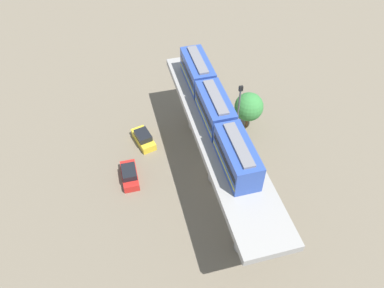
{
  "coord_description": "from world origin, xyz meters",
  "views": [
    {
      "loc": [
        9.88,
        26.28,
        34.94
      ],
      "look_at": [
        2.5,
        -1.77,
        4.73
      ],
      "focal_mm": 34.75,
      "sensor_mm": 36.0,
      "label": 1
    }
  ],
  "objects_px": {
    "train": "(215,109)",
    "signal_post": "(237,119)",
    "parked_car_yellow": "(143,138)",
    "tree_near_viaduct": "(249,107)",
    "parked_car_red": "(130,175)"
  },
  "relations": [
    {
      "from": "parked_car_red",
      "to": "tree_near_viaduct",
      "type": "xyz_separation_m",
      "value": [
        -16.63,
        -5.03,
        2.76
      ]
    },
    {
      "from": "parked_car_yellow",
      "to": "tree_near_viaduct",
      "type": "bearing_deg",
      "value": 163.86
    },
    {
      "from": "parked_car_red",
      "to": "parked_car_yellow",
      "type": "relative_size",
      "value": 0.94
    },
    {
      "from": "parked_car_red",
      "to": "signal_post",
      "type": "relative_size",
      "value": 0.4
    },
    {
      "from": "tree_near_viaduct",
      "to": "signal_post",
      "type": "height_order",
      "value": "signal_post"
    },
    {
      "from": "train",
      "to": "parked_car_yellow",
      "type": "relative_size",
      "value": 4.55
    },
    {
      "from": "parked_car_red",
      "to": "signal_post",
      "type": "height_order",
      "value": "signal_post"
    },
    {
      "from": "parked_car_yellow",
      "to": "tree_near_viaduct",
      "type": "relative_size",
      "value": 0.83
    },
    {
      "from": "train",
      "to": "signal_post",
      "type": "relative_size",
      "value": 1.95
    },
    {
      "from": "train",
      "to": "signal_post",
      "type": "xyz_separation_m",
      "value": [
        -3.4,
        -1.64,
        -3.65
      ]
    },
    {
      "from": "parked_car_yellow",
      "to": "signal_post",
      "type": "bearing_deg",
      "value": 142.74
    },
    {
      "from": "parked_car_red",
      "to": "parked_car_yellow",
      "type": "distance_m",
      "value": 6.15
    },
    {
      "from": "parked_car_yellow",
      "to": "signal_post",
      "type": "relative_size",
      "value": 0.43
    },
    {
      "from": "parked_car_yellow",
      "to": "signal_post",
      "type": "xyz_separation_m",
      "value": [
        -10.76,
        4.64,
        5.03
      ]
    },
    {
      "from": "parked_car_red",
      "to": "parked_car_yellow",
      "type": "xyz_separation_m",
      "value": [
        -2.6,
        -5.58,
        0.0
      ]
    }
  ]
}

